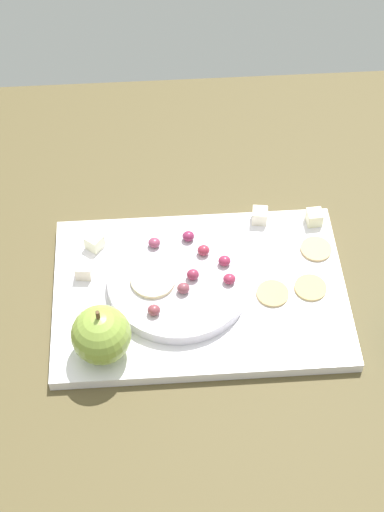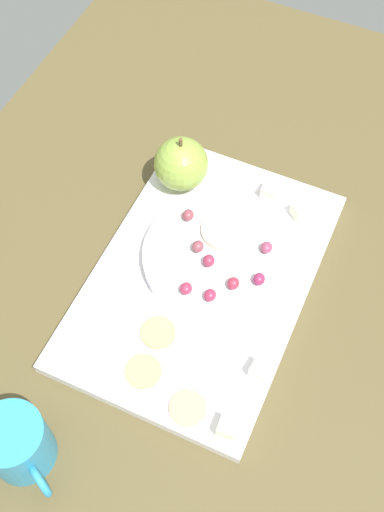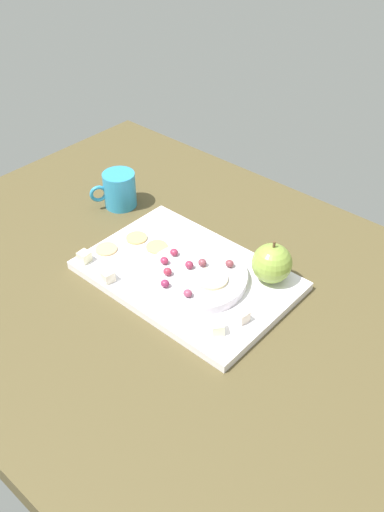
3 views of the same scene
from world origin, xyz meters
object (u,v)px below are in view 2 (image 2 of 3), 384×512
Objects in this scene: grape_2 at (198,246)px; cheese_cube_1 at (260,371)px; cheese_cube_2 at (270,192)px; grape_5 at (188,215)px; grape_6 at (186,288)px; cup at (18,444)px; serving_dish at (216,257)px; apple_whole at (181,164)px; cracker_1 at (143,371)px; cracker_2 at (158,332)px; grape_4 at (210,295)px; cracker_0 at (188,408)px; grape_1 at (259,279)px; cheese_cube_0 at (301,211)px; apple_slice_0 at (224,231)px; grape_7 at (266,247)px; grape_0 at (209,261)px; platter at (202,279)px; cheese_cube_3 at (228,428)px; grape_3 at (233,283)px.

cheese_cube_1 is at bearing -131.61° from grape_2.
grape_5 is at bearing 138.33° from cheese_cube_2.
cup is at bearing 161.07° from grape_6.
apple_whole reaches higher than serving_dish.
grape_6 reaches higher than cracker_1.
cracker_2 is 7.70cm from grape_4.
apple_whole is 4.52× the size of grape_6.
cracker_0 is 6.79cm from cracker_1.
grape_5 is at bearing -6.77° from cup.
grape_1 and grape_5 have the same top height.
apple_slice_0 is (-7.88, 7.86, 1.08)cm from cheese_cube_0.
apple_slice_0 is at bearing 86.36° from grape_7.
grape_1 reaches higher than cheese_cube_2.
cheese_cube_2 is at bearing 74.47° from cheese_cube_0.
serving_dish reaches higher than cracker_1.
grape_0 is (15.64, -1.43, 2.39)cm from cracker_1.
apple_slice_0 is (6.15, -0.32, 2.96)cm from platter.
grape_0 is at bearing 25.06° from grape_4.
cracker_1 is 2.62× the size of grape_2.
apple_slice_0 is 0.61× the size of cup.
cheese_cube_3 is at bearing -169.25° from grape_7.
grape_5 reaches higher than cracker_2.
cheese_cube_0 is 15.23cm from grape_5.
cracker_2 is at bearing 168.80° from cheese_cube_2.
cheese_cube_3 reaches higher than serving_dish.
grape_3 is (-16.18, -1.13, 1.51)cm from cheese_cube_2.
apple_whole reaches higher than cup.
grape_7 is at bearing -24.04° from cup.
cracker_2 is 0.44× the size of cup.
grape_4 is at bearing -154.94° from grape_0.
platter is 17.51cm from cracker_0.
cheese_cube_2 is at bearing 18.18° from cheese_cube_1.
cheese_cube_0 is (11.21, -7.49, 0.14)cm from serving_dish.
cheese_cube_1 is 17.63cm from grape_2.
apple_whole is 41.11cm from cup.
grape_5 is at bearing 37.78° from platter.
grape_3 is (-1.71, -4.02, -0.03)cm from grape_0.
platter is at bearing 50.71° from cheese_cube_1.
grape_1 reaches higher than platter.
cracker_1 is at bearing -173.21° from cracker_2.
grape_6 reaches higher than cheese_cube_1.
grape_5 is at bearing 58.29° from serving_dish.
cheese_cube_1 is at bearing -161.82° from cheese_cube_2.
grape_1 is at bearing -28.58° from cup.
cheese_cube_0 is at bearing -30.24° from platter.
grape_1 reaches higher than serving_dish.
apple_whole reaches higher than grape_1.
grape_2 is at bearing -141.25° from grape_5.
grape_5 is at bearing -148.39° from apple_whole.
grape_0 is 4.36cm from grape_3.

